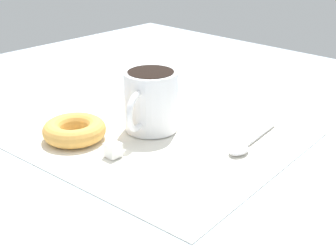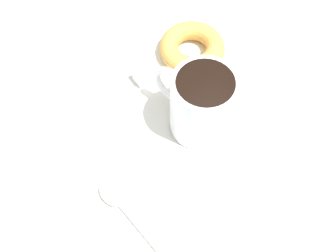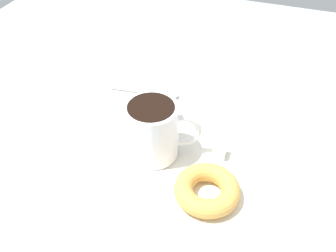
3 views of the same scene
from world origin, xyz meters
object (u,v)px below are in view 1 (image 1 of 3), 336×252
donut (74,130)px  spoon (245,145)px  sugar_cube (112,149)px  coffee_cup (151,100)px

donut → spoon: 24.30cm
spoon → sugar_cube: size_ratio=6.93×
donut → spoon: bearing=126.0°
spoon → sugar_cube: 18.26cm
donut → sugar_cube: 8.08cm
donut → spoon: (-14.26, 19.65, -0.92)cm
donut → coffee_cup: bearing=150.5°
coffee_cup → spoon: size_ratio=0.85×
spoon → sugar_cube: bearing=-39.4°
donut → sugar_cube: size_ratio=4.79×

